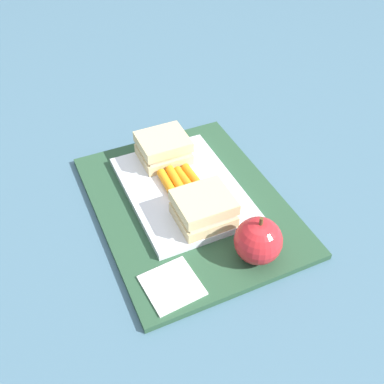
{
  "coord_description": "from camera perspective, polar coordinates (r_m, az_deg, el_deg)",
  "views": [
    {
      "loc": [
        0.46,
        -0.2,
        0.51
      ],
      "look_at": [
        0.01,
        0.0,
        0.04
      ],
      "focal_mm": 41.98,
      "sensor_mm": 36.0,
      "label": 1
    }
  ],
  "objects": [
    {
      "name": "apple",
      "position": [
        0.61,
        8.41,
        -6.15
      ],
      "size": [
        0.07,
        0.07,
        0.08
      ],
      "color": "red",
      "rests_on": "lunchbag_mat"
    },
    {
      "name": "lunchbag_mat",
      "position": [
        0.71,
        -0.42,
        -1.54
      ],
      "size": [
        0.36,
        0.28,
        0.01
      ],
      "primitive_type": "cube",
      "color": "#284C33",
      "rests_on": "ground_plane"
    },
    {
      "name": "sandwich_half_right",
      "position": [
        0.65,
        1.49,
        -2.11
      ],
      "size": [
        0.07,
        0.08,
        0.04
      ],
      "color": "#DBC189",
      "rests_on": "food_tray"
    },
    {
      "name": "paper_napkin",
      "position": [
        0.6,
        -2.57,
        -11.75
      ],
      "size": [
        0.08,
        0.08,
        0.0
      ],
      "primitive_type": "cube",
      "rotation": [
        0.0,
        0.0,
        0.09
      ],
      "color": "white",
      "rests_on": "lunchbag_mat"
    },
    {
      "name": "carrot_sticks_bundle",
      "position": [
        0.71,
        -1.25,
        1.14
      ],
      "size": [
        0.08,
        0.06,
        0.02
      ],
      "color": "orange",
      "rests_on": "food_tray"
    },
    {
      "name": "ground_plane",
      "position": [
        0.71,
        -0.42,
        -1.83
      ],
      "size": [
        2.4,
        2.4,
        0.0
      ],
      "primitive_type": "plane",
      "color": "#42667A"
    },
    {
      "name": "food_tray",
      "position": [
        0.72,
        -1.24,
        0.36
      ],
      "size": [
        0.23,
        0.17,
        0.01
      ],
      "primitive_type": "cube",
      "color": "white",
      "rests_on": "lunchbag_mat"
    },
    {
      "name": "sandwich_half_left",
      "position": [
        0.76,
        -3.65,
        5.58
      ],
      "size": [
        0.07,
        0.08,
        0.04
      ],
      "color": "#DBC189",
      "rests_on": "food_tray"
    }
  ]
}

